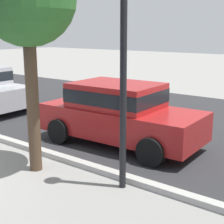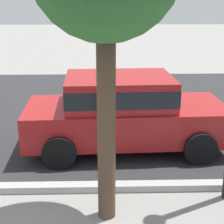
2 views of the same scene
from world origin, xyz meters
name	(u,v)px [view 2 (image 2 of 2)]	position (x,y,z in m)	size (l,w,h in m)	color
street_surface	(68,107)	(0.00, 7.50, 0.00)	(60.00, 9.00, 0.01)	#2D2D30
curb_stone	(41,188)	(0.00, 2.90, 0.06)	(60.00, 0.20, 0.12)	#B2AFA8
parked_car_red	(123,110)	(1.47, 4.61, 0.84)	(4.17, 2.06, 1.56)	#B21E1E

